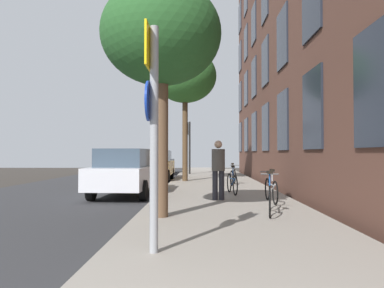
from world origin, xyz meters
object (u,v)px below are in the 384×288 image
traffic_light (188,138)px  bicycle_2 (232,183)px  sign_post (152,118)px  tree_far (185,77)px  car_0 (126,172)px  pedestrian_0 (218,166)px  tree_near (161,36)px  car_2 (160,162)px  bicycle_0 (270,197)px  bicycle_3 (233,176)px  car_1 (154,165)px  bicycle_1 (271,189)px

traffic_light → bicycle_2: bearing=-81.0°
sign_post → bicycle_2: sign_post is taller
tree_far → car_0: (-1.83, -5.41, -4.40)m
sign_post → traffic_light: traffic_light is taller
pedestrian_0 → tree_near: bearing=-115.3°
sign_post → tree_far: bearing=90.4°
car_2 → pedestrian_0: bearing=-77.6°
traffic_light → car_0: traffic_light is taller
traffic_light → bicycle_0: (2.37, -15.82, -1.96)m
tree_near → bicycle_2: tree_near is taller
traffic_light → car_0: 11.68m
bicycle_3 → car_2: size_ratio=0.36×
car_2 → bicycle_2: bearing=-74.1°
pedestrian_0 → car_1: bearing=108.7°
sign_post → traffic_light: size_ratio=0.92×
traffic_light → tree_far: tree_far is taller
car_0 → car_1: (0.15, 6.86, -0.00)m
bicycle_0 → car_1: bearing=109.6°
bicycle_0 → sign_post: bearing=-124.0°
sign_post → car_0: sign_post is taller
sign_post → car_2: 21.21m
sign_post → car_2: (-2.18, 21.07, -1.14)m
pedestrian_0 → car_0: pedestrian_0 is taller
car_2 → traffic_light: bearing=-43.6°
tree_far → pedestrian_0: (1.28, -7.32, -4.13)m
tree_near → pedestrian_0: bearing=64.7°
bicycle_0 → bicycle_1: size_ratio=1.04×
pedestrian_0 → traffic_light: bearing=95.7°
tree_near → bicycle_0: size_ratio=2.88×
bicycle_3 → car_0: size_ratio=0.37×
tree_near → bicycle_0: 4.30m
bicycle_2 → pedestrian_0: pedestrian_0 is taller
tree_near → car_1: size_ratio=1.16×
tree_near → bicycle_3: 9.11m
bicycle_1 → bicycle_2: size_ratio=1.04×
bicycle_0 → bicycle_2: bicycle_0 is taller
traffic_light → bicycle_1: 14.29m
tree_far → bicycle_3: 5.66m
sign_post → car_1: (-1.77, 14.56, -1.14)m
car_0 → car_2: 13.37m
tree_far → pedestrian_0: tree_far is taller
traffic_light → bicycle_3: (2.21, -8.18, -1.98)m
sign_post → bicycle_1: 6.06m
traffic_light → bicycle_3: traffic_light is taller
sign_post → car_1: 14.71m
pedestrian_0 → sign_post: bearing=-101.7°
bicycle_3 → traffic_light: bearing=105.1°
bicycle_2 → bicycle_3: size_ratio=1.01×
bicycle_0 → car_1: car_1 is taller
sign_post → tree_near: (-0.18, 2.87, 2.06)m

